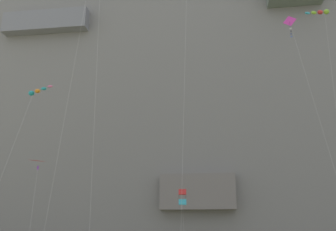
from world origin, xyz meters
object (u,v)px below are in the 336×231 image
at_px(kite_windsock_upper_mid, 321,13).
at_px(kite_delta_high_left, 39,167).
at_px(kite_windsock_mid_left, 37,92).
at_px(kite_diamond_far_right, 293,33).
at_px(kite_box_mid_center, 182,197).

bearing_deg(kite_windsock_upper_mid, kite_delta_high_left, -171.23).
relative_size(kite_windsock_mid_left, kite_diamond_far_right, 0.69).
bearing_deg(kite_windsock_upper_mid, kite_box_mid_center, 170.51).
bearing_deg(kite_windsock_mid_left, kite_diamond_far_right, 3.97).
xyz_separation_m(kite_windsock_upper_mid, kite_diamond_far_right, (-5.38, -6.84, -6.44)).
bearing_deg(kite_delta_high_left, kite_box_mid_center, 28.70).
xyz_separation_m(kite_windsock_mid_left, kite_delta_high_left, (-0.67, 3.60, -7.40)).
bearing_deg(kite_delta_high_left, kite_windsock_mid_left, -79.41).
relative_size(kite_windsock_mid_left, kite_windsock_upper_mid, 0.58).
height_order(kite_windsock_mid_left, kite_delta_high_left, kite_windsock_mid_left).
bearing_deg(kite_box_mid_center, kite_delta_high_left, -151.30).
height_order(kite_windsock_mid_left, kite_windsock_upper_mid, kite_windsock_upper_mid).
bearing_deg(kite_diamond_far_right, kite_delta_high_left, 176.44).
bearing_deg(kite_diamond_far_right, kite_box_mid_center, 142.45).
xyz_separation_m(kite_box_mid_center, kite_delta_high_left, (-14.90, -8.16, 2.74)).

